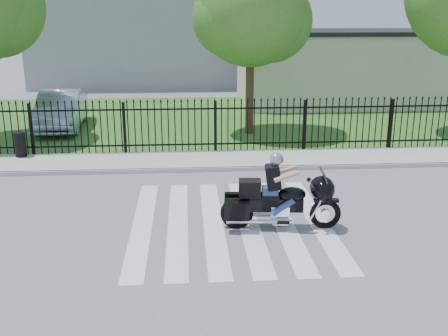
{
  "coord_description": "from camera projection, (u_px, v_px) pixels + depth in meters",
  "views": [
    {
      "loc": [
        -0.96,
        -11.06,
        4.64
      ],
      "look_at": [
        -0.08,
        1.01,
        1.0
      ],
      "focal_mm": 42.0,
      "sensor_mm": 36.0,
      "label": 1
    }
  ],
  "objects": [
    {
      "name": "building_low",
      "position": [
        338.0,
        69.0,
        27.24
      ],
      "size": [
        10.0,
        6.0,
        3.5
      ],
      "primitive_type": "cube",
      "color": "beige",
      "rests_on": "ground"
    },
    {
      "name": "iron_fence",
      "position": [
        215.0,
        128.0,
        17.44
      ],
      "size": [
        26.0,
        0.04,
        1.8
      ],
      "color": "black",
      "rests_on": "ground"
    },
    {
      "name": "crosswalk",
      "position": [
        231.0,
        222.0,
        11.97
      ],
      "size": [
        5.0,
        5.5,
        0.01
      ],
      "primitive_type": null,
      "color": "silver",
      "rests_on": "ground"
    },
    {
      "name": "motorcycle_rider",
      "position": [
        278.0,
        197.0,
        11.48
      ],
      "size": [
        2.68,
        0.97,
        1.77
      ],
      "rotation": [
        0.0,
        0.0,
        -0.09
      ],
      "color": "black",
      "rests_on": "ground"
    },
    {
      "name": "ground",
      "position": [
        231.0,
        222.0,
        11.97
      ],
      "size": [
        120.0,
        120.0,
        0.0
      ],
      "primitive_type": "plane",
      "color": "slate",
      "rests_on": "ground"
    },
    {
      "name": "litter_bin",
      "position": [
        20.0,
        145.0,
        16.82
      ],
      "size": [
        0.36,
        0.36,
        0.8
      ],
      "primitive_type": "cylinder",
      "rotation": [
        0.0,
        0.0,
        -0.01
      ],
      "color": "black",
      "rests_on": "sidewalk"
    },
    {
      "name": "parked_car",
      "position": [
        61.0,
        110.0,
        21.25
      ],
      "size": [
        1.91,
        4.76,
        1.54
      ],
      "primitive_type": "imported",
      "rotation": [
        0.0,
        0.0,
        0.06
      ],
      "color": "#95A3BC",
      "rests_on": "grass_strip"
    },
    {
      "name": "building_low_roof",
      "position": [
        341.0,
        32.0,
        26.7
      ],
      "size": [
        10.2,
        6.2,
        0.2
      ],
      "primitive_type": "cube",
      "color": "black",
      "rests_on": "building_low"
    },
    {
      "name": "sidewalk",
      "position": [
        217.0,
        160.0,
        16.73
      ],
      "size": [
        40.0,
        2.0,
        0.12
      ],
      "primitive_type": "cube",
      "color": "#ADAAA3",
      "rests_on": "ground"
    },
    {
      "name": "tree_mid",
      "position": [
        251.0,
        10.0,
        19.33
      ],
      "size": [
        4.2,
        4.2,
        6.78
      ],
      "color": "#382316",
      "rests_on": "ground"
    },
    {
      "name": "curb",
      "position": [
        219.0,
        169.0,
        15.77
      ],
      "size": [
        40.0,
        0.12,
        0.12
      ],
      "primitive_type": "cube",
      "color": "#ADAAA3",
      "rests_on": "ground"
    },
    {
      "name": "grass_strip",
      "position": [
        208.0,
        119.0,
        23.43
      ],
      "size": [
        40.0,
        12.0,
        0.02
      ],
      "primitive_type": "cube",
      "color": "#306121",
      "rests_on": "ground"
    }
  ]
}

